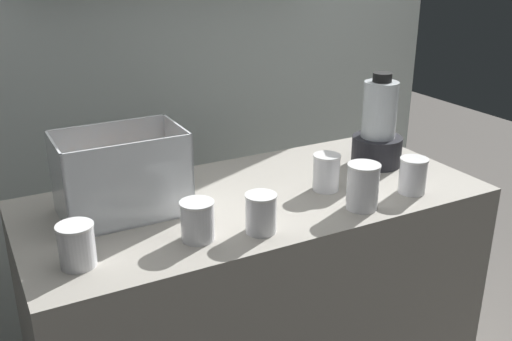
{
  "coord_description": "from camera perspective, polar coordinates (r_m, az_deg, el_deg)",
  "views": [
    {
      "loc": [
        -0.76,
        -1.43,
        1.61
      ],
      "look_at": [
        0.0,
        0.0,
        0.98
      ],
      "focal_mm": 40.66,
      "sensor_mm": 36.0,
      "label": 1
    }
  ],
  "objects": [
    {
      "name": "juice_cup_pomegranate_left",
      "position": [
        1.5,
        -5.77,
        -5.16
      ],
      "size": [
        0.09,
        0.09,
        0.11
      ],
      "color": "white",
      "rests_on": "counter"
    },
    {
      "name": "juice_cup_pomegranate_rightmost",
      "position": [
        1.83,
        15.15,
        -0.69
      ],
      "size": [
        0.09,
        0.09,
        0.11
      ],
      "color": "white",
      "rests_on": "counter"
    },
    {
      "name": "back_wall_unit",
      "position": [
        2.35,
        -9.09,
        12.54
      ],
      "size": [
        2.6,
        0.24,
        2.5
      ],
      "color": "silver",
      "rests_on": "ground_plane"
    },
    {
      "name": "juice_cup_orange_far_right",
      "position": [
        1.69,
        10.44,
        -1.75
      ],
      "size": [
        0.1,
        0.1,
        0.14
      ],
      "color": "white",
      "rests_on": "counter"
    },
    {
      "name": "blender_pitcher",
      "position": [
        2.02,
        11.92,
        3.85
      ],
      "size": [
        0.17,
        0.17,
        0.32
      ],
      "color": "black",
      "rests_on": "counter"
    },
    {
      "name": "juice_cup_mango_far_left",
      "position": [
        1.44,
        -17.19,
        -7.32
      ],
      "size": [
        0.09,
        0.09,
        0.11
      ],
      "color": "white",
      "rests_on": "counter"
    },
    {
      "name": "carrot_display_bin",
      "position": [
        1.67,
        -12.89,
        -1.69
      ],
      "size": [
        0.35,
        0.22,
        0.24
      ],
      "color": "white",
      "rests_on": "counter"
    },
    {
      "name": "counter",
      "position": [
        1.99,
        0.0,
        -14.34
      ],
      "size": [
        1.4,
        0.64,
        0.9
      ],
      "primitive_type": "cube",
      "color": "#9E998E",
      "rests_on": "ground_plane"
    },
    {
      "name": "juice_cup_beet_right",
      "position": [
        1.8,
        6.92,
        -0.41
      ],
      "size": [
        0.09,
        0.09,
        0.11
      ],
      "color": "white",
      "rests_on": "counter"
    },
    {
      "name": "juice_cup_mango_middle",
      "position": [
        1.53,
        0.48,
        -4.36
      ],
      "size": [
        0.09,
        0.09,
        0.11
      ],
      "color": "white",
      "rests_on": "counter"
    }
  ]
}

